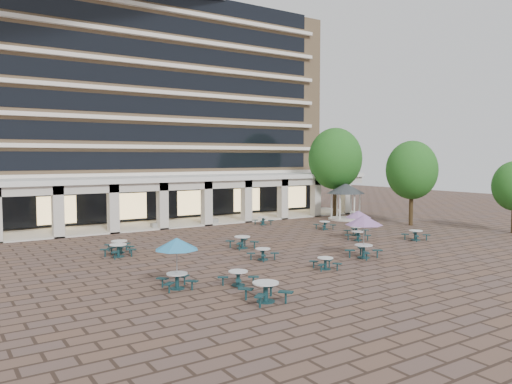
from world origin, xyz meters
TOP-DOWN VIEW (x-y plane):
  - ground at (0.00, 0.00)m, footprint 120.00×120.00m
  - apartment_building at (0.00, 25.47)m, footprint 40.00×15.50m
  - retail_arcade at (0.00, 14.80)m, footprint 42.00×6.60m
  - picnic_table_0 at (-6.40, -7.18)m, footprint 1.83×1.83m
  - picnic_table_1 at (-6.82, -10.14)m, footprint 2.01×2.01m
  - picnic_table_2 at (-2.08, -2.87)m, footprint 1.78×1.78m
  - picnic_table_3 at (11.28, -3.22)m, footprint 1.66×1.66m
  - picnic_table_4 at (-9.10, -6.16)m, footprint 2.06×2.06m
  - picnic_table_5 at (-0.63, -6.84)m, footprint 1.70×1.70m
  - picnic_table_6 at (3.36, -5.77)m, footprint 2.26×2.26m
  - picnic_table_7 at (9.25, 0.85)m, footprint 1.88×1.88m
  - picnic_table_8 at (-9.04, 2.72)m, footprint 2.00×2.00m
  - picnic_table_9 at (-1.13, 1.02)m, footprint 1.83×1.83m
  - picnic_table_10 at (9.36, 4.72)m, footprint 1.57×1.57m
  - picnic_table_11 at (7.65, -0.95)m, footprint 1.90×1.90m
  - picnic_table_12 at (-8.55, 4.06)m, footprint 1.89×1.89m
  - picnic_table_13 at (6.59, 10.00)m, footprint 1.64×1.64m
  - gazebo at (15.48, 8.68)m, footprint 3.79×3.79m
  - tree_east_a at (17.53, 2.40)m, footprint 4.56×4.56m
  - tree_east_c at (16.15, 11.00)m, footprint 5.47×5.47m
  - planter_left at (-2.18, 12.90)m, footprint 1.50×0.65m
  - planter_right at (2.69, 12.90)m, footprint 1.50×0.72m

SIDE VIEW (x-z plane):
  - ground at x=0.00m, z-range 0.00..0.00m
  - picnic_table_5 at x=-0.63m, z-range 0.06..0.71m
  - picnic_table_2 at x=-2.08m, z-range 0.07..0.75m
  - picnic_table_10 at x=9.36m, z-range 0.07..0.75m
  - picnic_table_13 at x=6.59m, z-range 0.07..0.77m
  - picnic_table_0 at x=-6.40m, z-range 0.07..0.77m
  - picnic_table_7 at x=9.25m, z-range 0.07..0.77m
  - planter_left at x=-2.18m, z-range -0.15..1.02m
  - picnic_table_3 at x=11.28m, z-range 0.07..0.81m
  - picnic_table_12 at x=-8.55m, z-range 0.07..0.84m
  - picnic_table_8 at x=-9.04m, z-range 0.08..0.86m
  - picnic_table_9 at x=-1.13m, z-range 0.08..0.89m
  - picnic_table_1 at x=-6.82m, z-range 0.08..0.93m
  - planter_right at x=2.69m, z-range -0.11..1.18m
  - picnic_table_11 at x=7.65m, z-range 0.77..2.96m
  - picnic_table_4 at x=-9.10m, z-range 0.83..3.22m
  - picnic_table_6 at x=3.36m, z-range 0.91..3.52m
  - gazebo at x=15.48m, z-range 0.89..4.42m
  - retail_arcade at x=0.00m, z-range 0.80..5.20m
  - tree_east_a at x=17.53m, z-range 1.16..8.77m
  - tree_east_c at x=16.15m, z-range 1.40..10.52m
  - apartment_building at x=0.00m, z-range 0.00..25.20m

